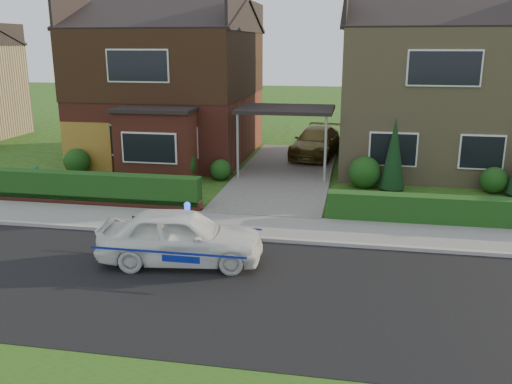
# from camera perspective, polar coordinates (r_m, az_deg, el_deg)

# --- Properties ---
(ground) EXTENTS (120.00, 120.00, 0.00)m
(ground) POSITION_cam_1_polar(r_m,az_deg,el_deg) (12.25, -3.74, -10.02)
(ground) COLOR #174713
(ground) RESTS_ON ground
(road) EXTENTS (60.00, 6.00, 0.02)m
(road) POSITION_cam_1_polar(r_m,az_deg,el_deg) (12.25, -3.74, -10.02)
(road) COLOR black
(road) RESTS_ON ground
(kerb) EXTENTS (60.00, 0.16, 0.12)m
(kerb) POSITION_cam_1_polar(r_m,az_deg,el_deg) (14.97, -0.89, -4.90)
(kerb) COLOR #9E9993
(kerb) RESTS_ON ground
(sidewalk) EXTENTS (60.00, 2.00, 0.10)m
(sidewalk) POSITION_cam_1_polar(r_m,az_deg,el_deg) (15.95, -0.15, -3.66)
(sidewalk) COLOR slate
(sidewalk) RESTS_ON ground
(driveway) EXTENTS (3.80, 12.00, 0.12)m
(driveway) POSITION_cam_1_polar(r_m,az_deg,el_deg) (22.50, 3.09, 2.00)
(driveway) COLOR #666059
(driveway) RESTS_ON ground
(house_left) EXTENTS (7.50, 9.53, 7.25)m
(house_left) POSITION_cam_1_polar(r_m,az_deg,el_deg) (26.11, -8.90, 12.02)
(house_left) COLOR brown
(house_left) RESTS_ON ground
(house_right) EXTENTS (7.50, 8.06, 7.25)m
(house_right) POSITION_cam_1_polar(r_m,az_deg,el_deg) (24.95, 17.73, 11.00)
(house_right) COLOR #927E59
(house_right) RESTS_ON ground
(carport_link) EXTENTS (3.80, 3.00, 2.77)m
(carport_link) POSITION_cam_1_polar(r_m,az_deg,el_deg) (22.00, 3.17, 8.57)
(carport_link) COLOR black
(carport_link) RESTS_ON ground
(garage_door) EXTENTS (2.20, 0.10, 2.10)m
(garage_door) POSITION_cam_1_polar(r_m,az_deg,el_deg) (23.81, -17.38, 4.50)
(garage_door) COLOR #915D1F
(garage_door) RESTS_ON ground
(dwarf_wall) EXTENTS (7.70, 0.25, 0.36)m
(dwarf_wall) POSITION_cam_1_polar(r_m,az_deg,el_deg) (18.86, -17.04, -0.91)
(dwarf_wall) COLOR brown
(dwarf_wall) RESTS_ON ground
(hedge_left) EXTENTS (7.50, 0.55, 0.90)m
(hedge_left) POSITION_cam_1_polar(r_m,az_deg,el_deg) (19.04, -16.80, -1.31)
(hedge_left) COLOR #133D13
(hedge_left) RESTS_ON ground
(hedge_right) EXTENTS (7.50, 0.55, 0.80)m
(hedge_right) POSITION_cam_1_polar(r_m,az_deg,el_deg) (17.17, 20.09, -3.40)
(hedge_right) COLOR #133D13
(hedge_right) RESTS_ON ground
(shrub_left_far) EXTENTS (1.08, 1.08, 1.08)m
(shrub_left_far) POSITION_cam_1_polar(r_m,az_deg,el_deg) (23.62, -18.33, 3.08)
(shrub_left_far) COLOR #133D13
(shrub_left_far) RESTS_ON ground
(shrub_left_mid) EXTENTS (1.32, 1.32, 1.32)m
(shrub_left_mid) POSITION_cam_1_polar(r_m,az_deg,el_deg) (21.63, -8.07, 2.96)
(shrub_left_mid) COLOR #133D13
(shrub_left_mid) RESTS_ON ground
(shrub_left_near) EXTENTS (0.84, 0.84, 0.84)m
(shrub_left_near) POSITION_cam_1_polar(r_m,az_deg,el_deg) (21.52, -3.74, 2.36)
(shrub_left_near) COLOR #133D13
(shrub_left_near) RESTS_ON ground
(shrub_right_near) EXTENTS (1.20, 1.20, 1.20)m
(shrub_right_near) POSITION_cam_1_polar(r_m,az_deg,el_deg) (20.65, 11.37, 2.05)
(shrub_right_near) COLOR #133D13
(shrub_right_near) RESTS_ON ground
(shrub_right_mid) EXTENTS (0.96, 0.96, 0.96)m
(shrub_right_mid) POSITION_cam_1_polar(r_m,az_deg,el_deg) (21.37, 23.76, 1.15)
(shrub_right_mid) COLOR #133D13
(shrub_right_mid) RESTS_ON ground
(conifer_a) EXTENTS (0.90, 0.90, 2.60)m
(conifer_a) POSITION_cam_1_polar(r_m,az_deg,el_deg) (20.35, 14.29, 3.70)
(conifer_a) COLOR black
(conifer_a) RESTS_ON ground
(police_car) EXTENTS (3.68, 4.17, 1.53)m
(police_car) POSITION_cam_1_polar(r_m,az_deg,el_deg) (13.39, -7.90, -4.71)
(police_car) COLOR white
(police_car) RESTS_ON ground
(driveway_car) EXTENTS (2.44, 4.77, 1.32)m
(driveway_car) POSITION_cam_1_polar(r_m,az_deg,el_deg) (25.67, 6.35, 5.24)
(driveway_car) COLOR brown
(driveway_car) RESTS_ON driveway
(potted_plant_a) EXTENTS (0.46, 0.36, 0.77)m
(potted_plant_a) POSITION_cam_1_polar(r_m,az_deg,el_deg) (22.11, -22.07, 1.50)
(potted_plant_a) COLOR gray
(potted_plant_a) RESTS_ON ground
(potted_plant_b) EXTENTS (0.56, 0.53, 0.81)m
(potted_plant_b) POSITION_cam_1_polar(r_m,az_deg,el_deg) (18.19, -6.81, -0.19)
(potted_plant_b) COLOR gray
(potted_plant_b) RESTS_ON ground
(potted_plant_c) EXTENTS (0.45, 0.45, 0.74)m
(potted_plant_c) POSITION_cam_1_polar(r_m,az_deg,el_deg) (18.38, -8.57, -0.21)
(potted_plant_c) COLOR gray
(potted_plant_c) RESTS_ON ground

